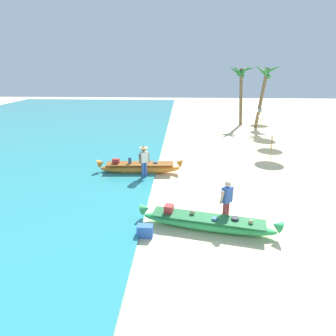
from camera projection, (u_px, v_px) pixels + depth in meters
name	position (u px, v px, depth m)	size (l,w,h in m)	color
ground_plane	(226.00, 209.00, 11.06)	(80.00, 80.00, 0.00)	beige
boat_green_foreground	(207.00, 222.00, 9.63)	(4.82, 1.59, 0.72)	#38B760
boat_orange_midground	(140.00, 168.00, 14.62)	(4.44, 0.98, 0.87)	orange
person_vendor_hatted	(144.00, 159.00, 13.73)	(0.57, 0.46, 1.71)	#3D5BA8
person_tourist_customer	(227.00, 200.00, 9.77)	(0.55, 0.50, 1.64)	#B2383D
parasol_row_0	(274.00, 130.00, 16.51)	(1.60, 1.60, 1.91)	#8E6B47
parasol_row_1	(274.00, 121.00, 19.10)	(1.60, 1.60, 1.91)	#8E6B47
parasol_row_2	(269.00, 115.00, 21.52)	(1.60, 1.60, 1.91)	#8E6B47
parasol_row_3	(263.00, 109.00, 24.20)	(1.60, 1.60, 1.91)	#8E6B47
parasol_row_4	(262.00, 105.00, 26.78)	(1.60, 1.60, 1.91)	#8E6B47
palm_tree_tall_inland	(266.00, 77.00, 24.12)	(2.33, 2.80, 5.46)	brown
palm_tree_leaning_seaward	(241.00, 77.00, 25.09)	(2.50, 2.68, 5.38)	brown
cooler_box	(145.00, 231.00, 9.23)	(0.51, 0.30, 0.41)	blue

